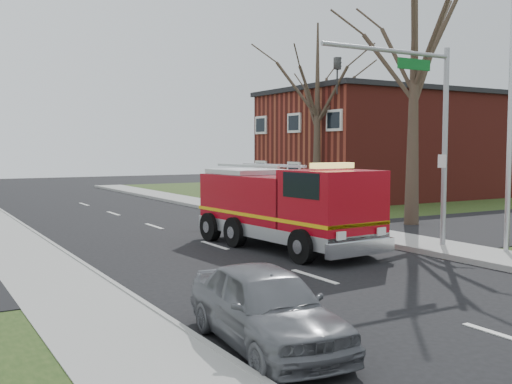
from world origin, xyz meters
TOP-DOWN VIEW (x-y plane):
  - ground at (0.00, 0.00)m, footprint 120.00×120.00m
  - sidewalk_right at (6.20, 0.00)m, footprint 2.40×80.00m
  - sidewalk_left at (-6.20, 0.00)m, footprint 2.40×80.00m
  - brick_building at (19.00, 18.00)m, footprint 15.40×10.40m
  - health_center_sign at (10.50, 12.50)m, footprint 0.12×2.00m
  - bare_tree_near at (9.50, 6.00)m, footprint 6.00×6.00m
  - bare_tree_far at (11.00, 15.00)m, footprint 5.25×5.25m
  - traffic_signal_mast at (5.21, 1.50)m, footprint 5.29×0.18m
  - streetlight_pole at (7.14, -0.50)m, footprint 1.48×0.16m
  - fire_engine at (1.82, 4.17)m, footprint 3.27×7.60m
  - parked_car_maroon at (-4.04, -4.16)m, footprint 2.12×4.33m

SIDE VIEW (x-z plane):
  - ground at x=0.00m, z-range 0.00..0.00m
  - sidewalk_right at x=6.20m, z-range 0.00..0.15m
  - sidewalk_left at x=-6.20m, z-range 0.00..0.15m
  - parked_car_maroon at x=-4.04m, z-range 0.00..1.42m
  - health_center_sign at x=10.50m, z-range 0.18..1.58m
  - fire_engine at x=1.82m, z-range -0.14..2.85m
  - brick_building at x=19.00m, z-range 0.03..7.28m
  - streetlight_pole at x=7.14m, z-range 0.35..8.75m
  - traffic_signal_mast at x=5.21m, z-range 1.31..8.11m
  - bare_tree_far at x=11.00m, z-range 1.24..11.74m
  - bare_tree_near at x=9.50m, z-range 1.41..13.41m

